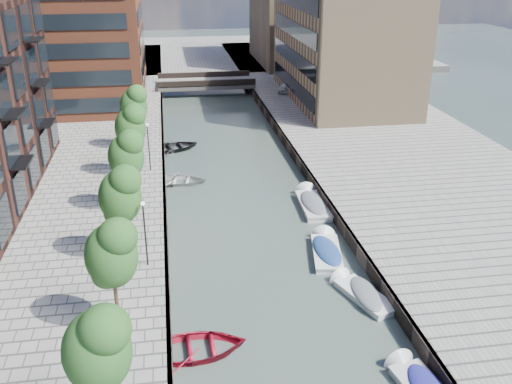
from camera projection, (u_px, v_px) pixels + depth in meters
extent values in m
plane|color=#38473F|center=(235.00, 176.00, 49.94)|extent=(300.00, 300.00, 0.00)
cube|color=gray|center=(408.00, 161.00, 52.07)|extent=(20.00, 140.00, 1.00)
cube|color=#332823|center=(164.00, 175.00, 48.86)|extent=(0.25, 140.00, 1.00)
cube|color=#332823|center=(303.00, 167.00, 50.63)|extent=(0.25, 140.00, 1.00)
cube|color=gray|center=(194.00, 55.00, 104.23)|extent=(80.00, 40.00, 1.00)
cube|color=tan|center=(342.00, 42.00, 69.10)|extent=(12.00, 25.00, 14.00)
cube|color=tan|center=(295.00, 12.00, 92.32)|extent=(12.00, 20.00, 16.00)
cube|color=gray|center=(206.00, 83.00, 78.49)|extent=(13.00, 6.00, 0.60)
cube|color=#332823|center=(207.00, 83.00, 75.71)|extent=(13.00, 0.40, 0.80)
cube|color=#332823|center=(204.00, 75.00, 80.79)|extent=(13.00, 0.40, 0.80)
ellipsoid|color=#22511E|center=(97.00, 346.00, 20.28)|extent=(2.50, 2.50, 3.25)
cylinder|color=#382619|center=(117.00, 300.00, 27.71)|extent=(0.20, 0.20, 3.20)
ellipsoid|color=#22511E|center=(111.00, 251.00, 26.64)|extent=(2.50, 2.50, 3.25)
cylinder|color=#382619|center=(124.00, 235.00, 34.06)|extent=(0.20, 0.20, 3.20)
ellipsoid|color=#22511E|center=(120.00, 193.00, 32.99)|extent=(2.50, 2.50, 3.25)
cylinder|color=#382619|center=(129.00, 190.00, 40.42)|extent=(0.20, 0.20, 3.20)
ellipsoid|color=#22511E|center=(126.00, 154.00, 39.35)|extent=(2.50, 2.50, 3.25)
cylinder|color=#382619|center=(133.00, 157.00, 46.77)|extent=(0.20, 0.20, 3.20)
ellipsoid|color=#22511E|center=(130.00, 125.00, 45.70)|extent=(2.50, 2.50, 3.25)
cylinder|color=#382619|center=(136.00, 132.00, 53.13)|extent=(0.20, 0.20, 3.20)
ellipsoid|color=#22511E|center=(133.00, 104.00, 52.06)|extent=(2.50, 2.50, 3.25)
cylinder|color=black|center=(145.00, 235.00, 33.19)|extent=(0.10, 0.10, 4.00)
sphere|color=#FFF2CC|center=(143.00, 204.00, 32.40)|extent=(0.24, 0.24, 0.24)
cylinder|color=black|center=(149.00, 148.00, 47.71)|extent=(0.10, 0.10, 4.00)
sphere|color=#FFF2CC|center=(147.00, 125.00, 46.93)|extent=(0.24, 0.24, 0.24)
imported|color=#A61229|center=(196.00, 353.00, 28.08)|extent=(5.29, 3.92, 1.06)
imported|color=beige|center=(178.00, 183.00, 48.40)|extent=(5.38, 4.25, 1.01)
imported|color=black|center=(174.00, 150.00, 56.47)|extent=(6.06, 5.14, 1.07)
cone|color=silver|center=(403.00, 368.00, 26.92)|extent=(1.74, 1.13, 1.61)
cube|color=white|center=(365.00, 299.00, 32.35)|extent=(2.75, 4.29, 0.57)
cube|color=white|center=(366.00, 294.00, 32.23)|extent=(2.85, 4.39, 0.09)
cone|color=white|center=(344.00, 282.00, 33.95)|extent=(1.66, 1.24, 1.49)
ellipsoid|color=slate|center=(366.00, 294.00, 32.21)|extent=(2.55, 3.93, 0.49)
cube|color=white|center=(327.00, 256.00, 36.86)|extent=(2.47, 4.76, 0.64)
cube|color=white|center=(327.00, 251.00, 36.72)|extent=(2.57, 4.87, 0.10)
cone|color=white|center=(324.00, 239.00, 38.92)|extent=(1.81, 1.18, 1.67)
ellipsoid|color=navy|center=(327.00, 251.00, 36.70)|extent=(2.30, 4.35, 0.55)
cube|color=silver|center=(313.00, 208.00, 43.66)|extent=(2.04, 5.06, 0.71)
cube|color=silver|center=(313.00, 204.00, 43.51)|extent=(2.13, 5.18, 0.11)
cone|color=silver|center=(307.00, 195.00, 45.92)|extent=(1.88, 1.05, 1.85)
ellipsoid|color=slate|center=(313.00, 203.00, 43.49)|extent=(1.91, 4.63, 0.61)
imported|color=silver|center=(286.00, 87.00, 74.70)|extent=(2.90, 4.10, 1.30)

